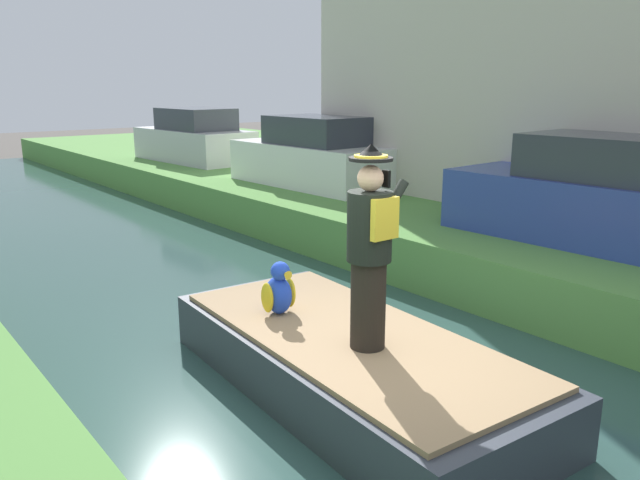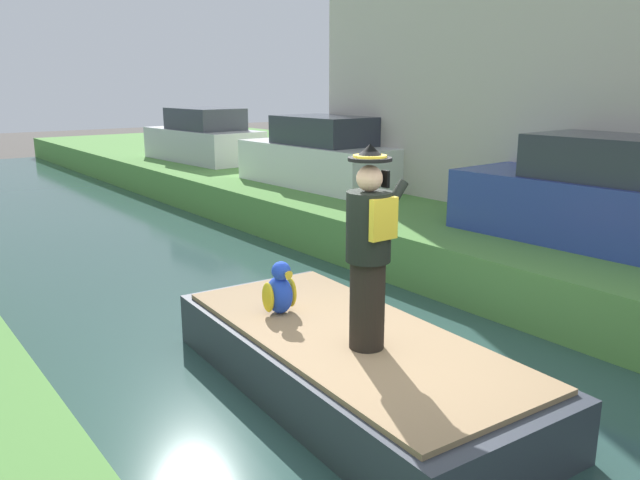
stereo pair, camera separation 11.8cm
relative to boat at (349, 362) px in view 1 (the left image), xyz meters
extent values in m
plane|color=#4C4742|center=(0.00, -0.48, -0.40)|extent=(80.00, 80.00, 0.00)
cube|color=#2D4C47|center=(0.00, -0.48, -0.35)|extent=(5.35, 48.00, 0.10)
cube|color=#333842|center=(0.00, 0.00, -0.02)|extent=(2.05, 4.30, 0.56)
cube|color=#997A56|center=(0.00, 0.00, 0.28)|extent=(1.89, 3.96, 0.05)
cylinder|color=black|center=(-0.09, -0.35, 0.72)|extent=(0.32, 0.32, 0.82)
cylinder|color=black|center=(-0.09, -0.35, 1.44)|extent=(0.40, 0.40, 0.62)
cube|color=gold|center=(-0.09, -0.54, 1.54)|extent=(0.28, 0.06, 0.36)
sphere|color=#DBA884|center=(-0.09, -0.35, 1.86)|extent=(0.23, 0.23, 0.23)
cylinder|color=black|center=(-0.09, -0.35, 2.03)|extent=(0.38, 0.38, 0.03)
cone|color=black|center=(-0.09, -0.35, 2.10)|extent=(0.26, 0.26, 0.12)
cylinder|color=gold|center=(-0.09, -0.35, 2.05)|extent=(0.29, 0.29, 0.02)
cylinder|color=black|center=(0.13, -0.39, 1.62)|extent=(0.38, 0.09, 0.43)
cube|color=black|center=(0.04, -0.41, 1.85)|extent=(0.03, 0.08, 0.15)
ellipsoid|color=blue|center=(-0.23, 0.87, 0.51)|extent=(0.26, 0.32, 0.40)
sphere|color=blue|center=(-0.23, 0.83, 0.78)|extent=(0.20, 0.20, 0.20)
cone|color=yellow|center=(-0.23, 0.73, 0.77)|extent=(0.09, 0.09, 0.09)
ellipsoid|color=yellow|center=(-0.37, 0.87, 0.51)|extent=(0.08, 0.20, 0.32)
ellipsoid|color=yellow|center=(-0.09, 0.87, 0.51)|extent=(0.08, 0.20, 0.32)
cube|color=#2D4293|center=(4.71, 0.21, 0.92)|extent=(1.90, 4.08, 0.90)
cube|color=#2D333D|center=(4.71, 0.01, 1.67)|extent=(1.56, 2.27, 0.60)
cube|color=white|center=(4.71, 6.72, 0.92)|extent=(1.86, 4.07, 0.90)
cube|color=#2D333D|center=(4.71, 6.52, 1.67)|extent=(1.53, 2.26, 0.60)
cube|color=#B7B7BC|center=(4.71, 12.36, 0.92)|extent=(1.98, 4.11, 0.90)
cube|color=#2D333D|center=(4.71, 12.16, 1.67)|extent=(1.60, 2.30, 0.60)
camera|label=1|loc=(-3.76, -4.32, 2.66)|focal=35.54mm
camera|label=2|loc=(-3.67, -4.39, 2.66)|focal=35.54mm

